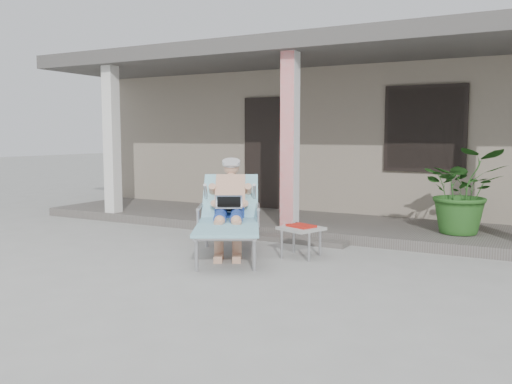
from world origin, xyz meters
The scene contains 8 objects.
ground centered at (0.00, 0.00, 0.00)m, with size 60.00×60.00×0.00m, color #9E9E99.
house centered at (0.00, 6.50, 1.67)m, with size 10.40×5.40×3.30m.
porch_deck centered at (0.00, 3.00, 0.07)m, with size 10.00×2.00×0.15m, color #605B56.
porch_overhang centered at (0.00, 2.95, 2.79)m, with size 10.00×2.30×2.85m.
porch_step centered at (0.00, 1.85, 0.04)m, with size 2.00×0.30×0.07m, color #605B56.
lounger centered at (-0.26, 0.82, 0.81)m, with size 1.59×2.07×1.31m.
side_table centered at (0.68, 1.01, 0.35)m, with size 0.60×0.60×0.42m.
potted_palm centered at (2.37, 2.87, 0.76)m, with size 1.10×0.96×1.22m, color #26591E.
Camera 1 is at (3.36, -5.22, 1.55)m, focal length 38.00 mm.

